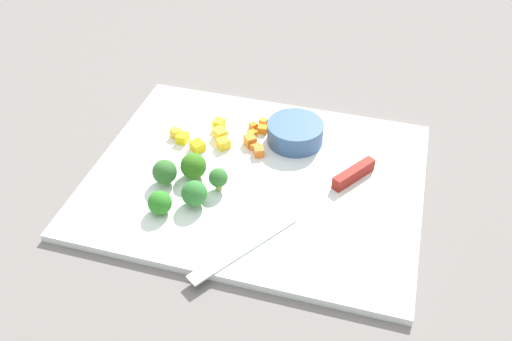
# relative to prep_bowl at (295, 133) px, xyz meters

# --- Properties ---
(ground_plane) EXTENTS (4.00, 4.00, 0.00)m
(ground_plane) POSITION_rel_prep_bowl_xyz_m (0.04, 0.10, -0.03)
(ground_plane) COLOR slate
(cutting_board) EXTENTS (0.49, 0.40, 0.01)m
(cutting_board) POSITION_rel_prep_bowl_xyz_m (0.04, 0.10, -0.02)
(cutting_board) COLOR white
(cutting_board) RESTS_ON ground_plane
(prep_bowl) EXTENTS (0.09, 0.09, 0.03)m
(prep_bowl) POSITION_rel_prep_bowl_xyz_m (0.00, 0.00, 0.00)
(prep_bowl) COLOR #3A5A8C
(prep_bowl) RESTS_ON cutting_board
(chef_knife) EXTENTS (0.20, 0.29, 0.02)m
(chef_knife) POSITION_rel_prep_bowl_xyz_m (-0.07, 0.12, -0.01)
(chef_knife) COLOR silver
(chef_knife) RESTS_ON cutting_board
(carrot_dice_0) EXTENTS (0.01, 0.01, 0.01)m
(carrot_dice_0) POSITION_rel_prep_bowl_xyz_m (0.04, -0.04, -0.01)
(carrot_dice_0) COLOR orange
(carrot_dice_0) RESTS_ON cutting_board
(carrot_dice_1) EXTENTS (0.02, 0.02, 0.01)m
(carrot_dice_1) POSITION_rel_prep_bowl_xyz_m (0.07, -0.01, -0.01)
(carrot_dice_1) COLOR orange
(carrot_dice_1) RESTS_ON cutting_board
(carrot_dice_2) EXTENTS (0.02, 0.02, 0.02)m
(carrot_dice_2) POSITION_rel_prep_bowl_xyz_m (0.07, 0.03, -0.01)
(carrot_dice_2) COLOR orange
(carrot_dice_2) RESTS_ON cutting_board
(carrot_dice_3) EXTENTS (0.01, 0.01, 0.01)m
(carrot_dice_3) POSITION_rel_prep_bowl_xyz_m (0.06, 0.04, -0.01)
(carrot_dice_3) COLOR orange
(carrot_dice_3) RESTS_ON cutting_board
(carrot_dice_4) EXTENTS (0.02, 0.01, 0.01)m
(carrot_dice_4) POSITION_rel_prep_bowl_xyz_m (0.06, -0.01, -0.01)
(carrot_dice_4) COLOR orange
(carrot_dice_4) RESTS_ON cutting_board
(carrot_dice_5) EXTENTS (0.02, 0.02, 0.01)m
(carrot_dice_5) POSITION_rel_prep_bowl_xyz_m (0.07, 0.01, -0.01)
(carrot_dice_5) COLOR orange
(carrot_dice_5) RESTS_ON cutting_board
(carrot_dice_6) EXTENTS (0.02, 0.02, 0.01)m
(carrot_dice_6) POSITION_rel_prep_bowl_xyz_m (0.05, 0.05, -0.01)
(carrot_dice_6) COLOR orange
(carrot_dice_6) RESTS_ON cutting_board
(carrot_dice_7) EXTENTS (0.01, 0.01, 0.01)m
(carrot_dice_7) POSITION_rel_prep_bowl_xyz_m (0.06, -0.03, -0.01)
(carrot_dice_7) COLOR orange
(carrot_dice_7) RESTS_ON cutting_board
(pepper_dice_0) EXTENTS (0.03, 0.03, 0.02)m
(pepper_dice_0) POSITION_rel_prep_bowl_xyz_m (0.12, 0.03, -0.01)
(pepper_dice_0) COLOR yellow
(pepper_dice_0) RESTS_ON cutting_board
(pepper_dice_1) EXTENTS (0.03, 0.03, 0.02)m
(pepper_dice_1) POSITION_rel_prep_bowl_xyz_m (0.11, 0.05, -0.01)
(pepper_dice_1) COLOR yellow
(pepper_dice_1) RESTS_ON cutting_board
(pepper_dice_2) EXTENTS (0.02, 0.02, 0.02)m
(pepper_dice_2) POSITION_rel_prep_bowl_xyz_m (0.19, 0.04, -0.01)
(pepper_dice_2) COLOR yellow
(pepper_dice_2) RESTS_ON cutting_board
(pepper_dice_3) EXTENTS (0.03, 0.03, 0.01)m
(pepper_dice_3) POSITION_rel_prep_bowl_xyz_m (0.14, 0.06, -0.01)
(pepper_dice_3) COLOR yellow
(pepper_dice_3) RESTS_ON cutting_board
(pepper_dice_4) EXTENTS (0.02, 0.02, 0.02)m
(pepper_dice_4) POSITION_rel_prep_bowl_xyz_m (0.18, 0.05, -0.01)
(pepper_dice_4) COLOR yellow
(pepper_dice_4) RESTS_ON cutting_board
(pepper_dice_5) EXTENTS (0.02, 0.02, 0.02)m
(pepper_dice_5) POSITION_rel_prep_bowl_xyz_m (0.13, 0.00, -0.01)
(pepper_dice_5) COLOR yellow
(pepper_dice_5) RESTS_ON cutting_board
(broccoli_floret_0) EXTENTS (0.04, 0.04, 0.04)m
(broccoli_floret_0) POSITION_rel_prep_bowl_xyz_m (0.13, 0.13, 0.00)
(broccoli_floret_0) COLOR #94AD64
(broccoli_floret_0) RESTS_ON cutting_board
(broccoli_floret_1) EXTENTS (0.03, 0.03, 0.03)m
(broccoli_floret_1) POSITION_rel_prep_bowl_xyz_m (0.15, 0.21, -0.00)
(broccoli_floret_1) COLOR #89B263
(broccoli_floret_1) RESTS_ON cutting_board
(broccoli_floret_2) EXTENTS (0.04, 0.04, 0.04)m
(broccoli_floret_2) POSITION_rel_prep_bowl_xyz_m (0.16, 0.15, 0.00)
(broccoli_floret_2) COLOR #89C163
(broccoli_floret_2) RESTS_ON cutting_board
(broccoli_floret_3) EXTENTS (0.04, 0.04, 0.04)m
(broccoli_floret_3) POSITION_rel_prep_bowl_xyz_m (0.10, 0.18, 0.00)
(broccoli_floret_3) COLOR #86B06C
(broccoli_floret_3) RESTS_ON cutting_board
(broccoli_floret_4) EXTENTS (0.03, 0.03, 0.04)m
(broccoli_floret_4) POSITION_rel_prep_bowl_xyz_m (0.08, 0.14, 0.00)
(broccoli_floret_4) COLOR #94AF55
(broccoli_floret_4) RESTS_ON cutting_board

